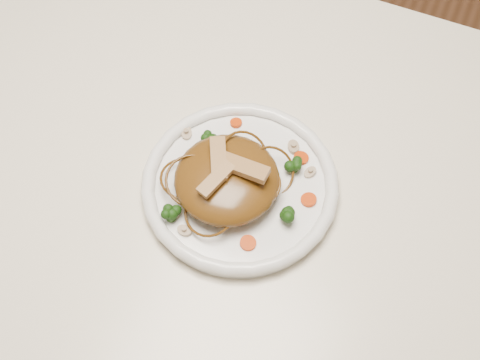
% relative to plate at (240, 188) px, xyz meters
% --- Properties ---
extents(ground, '(4.00, 4.00, 0.00)m').
position_rel_plate_xyz_m(ground, '(-0.08, 0.05, -0.76)').
color(ground, '#56331D').
rests_on(ground, ground).
extents(table, '(1.20, 0.80, 0.75)m').
position_rel_plate_xyz_m(table, '(-0.08, 0.05, -0.11)').
color(table, beige).
rests_on(table, ground).
extents(plate, '(0.31, 0.31, 0.02)m').
position_rel_plate_xyz_m(plate, '(0.00, 0.00, 0.00)').
color(plate, white).
rests_on(plate, table).
extents(noodle_mound, '(0.19, 0.19, 0.05)m').
position_rel_plate_xyz_m(noodle_mound, '(-0.01, -0.01, 0.04)').
color(noodle_mound, '#593411').
rests_on(noodle_mound, plate).
extents(chicken_a, '(0.07, 0.03, 0.01)m').
position_rel_plate_xyz_m(chicken_a, '(0.01, -0.01, 0.07)').
color(chicken_a, tan).
rests_on(chicken_a, noodle_mound).
extents(chicken_b, '(0.05, 0.07, 0.01)m').
position_rel_plate_xyz_m(chicken_b, '(-0.03, -0.01, 0.07)').
color(chicken_b, tan).
rests_on(chicken_b, noodle_mound).
extents(chicken_c, '(0.04, 0.06, 0.01)m').
position_rel_plate_xyz_m(chicken_c, '(-0.02, -0.04, 0.07)').
color(chicken_c, tan).
rests_on(chicken_c, noodle_mound).
extents(broccoli_0, '(0.03, 0.03, 0.03)m').
position_rel_plate_xyz_m(broccoli_0, '(0.06, 0.06, 0.02)').
color(broccoli_0, '#1D400D').
rests_on(broccoli_0, plate).
extents(broccoli_1, '(0.03, 0.03, 0.03)m').
position_rel_plate_xyz_m(broccoli_1, '(-0.07, 0.05, 0.02)').
color(broccoli_1, '#1D400D').
rests_on(broccoli_1, plate).
extents(broccoli_2, '(0.03, 0.03, 0.03)m').
position_rel_plate_xyz_m(broccoli_2, '(-0.07, -0.09, 0.03)').
color(broccoli_2, '#1D400D').
rests_on(broccoli_2, plate).
extents(broccoli_3, '(0.03, 0.03, 0.03)m').
position_rel_plate_xyz_m(broccoli_3, '(0.08, -0.02, 0.02)').
color(broccoli_3, '#1D400D').
rests_on(broccoli_3, plate).
extents(carrot_0, '(0.02, 0.02, 0.00)m').
position_rel_plate_xyz_m(carrot_0, '(0.07, 0.08, 0.01)').
color(carrot_0, '#D84007').
rests_on(carrot_0, plate).
extents(carrot_1, '(0.02, 0.02, 0.00)m').
position_rel_plate_xyz_m(carrot_1, '(-0.08, -0.01, 0.01)').
color(carrot_1, '#D84007').
rests_on(carrot_1, plate).
extents(carrot_2, '(0.02, 0.02, 0.00)m').
position_rel_plate_xyz_m(carrot_2, '(0.10, 0.01, 0.01)').
color(carrot_2, '#D84007').
rests_on(carrot_2, plate).
extents(carrot_3, '(0.02, 0.02, 0.00)m').
position_rel_plate_xyz_m(carrot_3, '(-0.05, 0.10, 0.01)').
color(carrot_3, '#D84007').
rests_on(carrot_3, plate).
extents(carrot_4, '(0.03, 0.03, 0.00)m').
position_rel_plate_xyz_m(carrot_4, '(0.05, -0.08, 0.01)').
color(carrot_4, '#D84007').
rests_on(carrot_4, plate).
extents(mushroom_0, '(0.02, 0.02, 0.01)m').
position_rel_plate_xyz_m(mushroom_0, '(-0.04, -0.10, 0.01)').
color(mushroom_0, beige).
rests_on(mushroom_0, plate).
extents(mushroom_1, '(0.03, 0.03, 0.01)m').
position_rel_plate_xyz_m(mushroom_1, '(0.09, 0.06, 0.01)').
color(mushroom_1, beige).
rests_on(mushroom_1, plate).
extents(mushroom_2, '(0.03, 0.03, 0.01)m').
position_rel_plate_xyz_m(mushroom_2, '(-0.11, 0.05, 0.01)').
color(mushroom_2, beige).
rests_on(mushroom_2, plate).
extents(mushroom_3, '(0.03, 0.03, 0.01)m').
position_rel_plate_xyz_m(mushroom_3, '(0.05, 0.09, 0.01)').
color(mushroom_3, beige).
rests_on(mushroom_3, plate).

